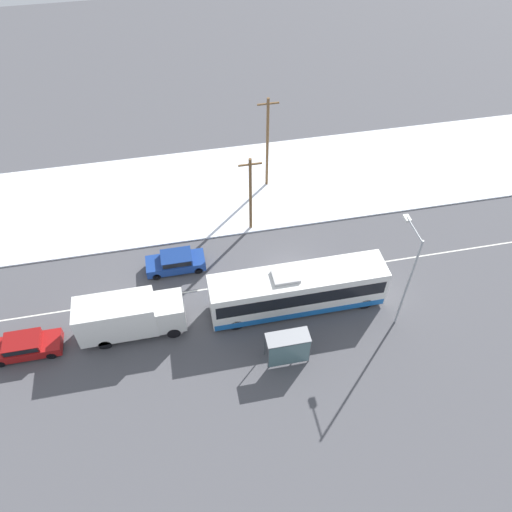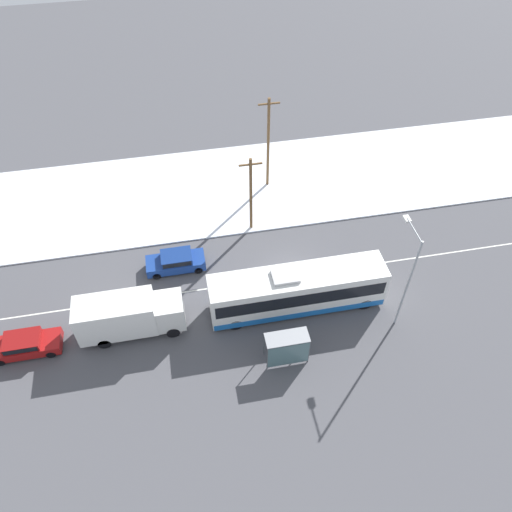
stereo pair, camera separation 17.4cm
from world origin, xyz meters
The scene contains 12 objects.
ground_plane centered at (0.00, 0.00, 0.00)m, with size 120.00×120.00×0.00m, color #4C4C51.
snow_lot centered at (0.00, 11.41, 0.06)m, with size 80.00×12.27×0.12m.
lane_marking_center centered at (0.00, 0.00, 0.00)m, with size 60.00×0.12×0.00m.
city_bus centered at (-0.32, -2.80, 1.76)m, with size 12.39×2.57×3.61m.
box_truck centered at (-12.03, -2.73, 1.78)m, with size 7.14×2.30×3.24m.
sedan_car centered at (-8.48, 2.51, 0.81)m, with size 4.48×1.80×1.49m.
parked_car_near_truck centered at (-18.97, -3.05, 0.79)m, with size 4.52×1.80×1.45m.
pedestrian_at_stop centered at (-1.88, -5.94, 0.99)m, with size 0.58×0.26×1.61m.
bus_shelter centered at (-2.04, -7.16, 1.67)m, with size 2.82×1.20×2.40m.
streetlamp centered at (6.19, -5.11, 5.08)m, with size 0.36×2.61×8.15m.
utility_pole_roadside centered at (-2.01, 5.82, 3.71)m, with size 1.80×0.24×7.06m.
utility_pole_snowlot centered at (0.50, 11.18, 4.55)m, with size 1.80×0.24×8.73m.
Camera 1 is at (-7.53, -23.90, 29.00)m, focal length 35.00 mm.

